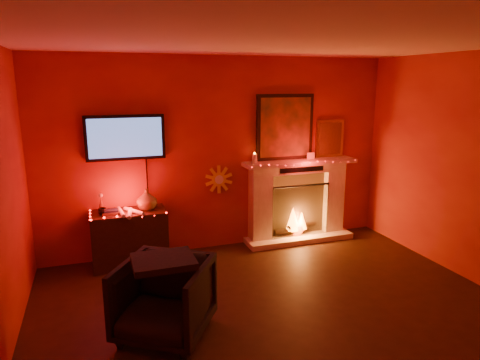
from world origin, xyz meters
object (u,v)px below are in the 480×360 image
(tv, at_px, (125,138))
(console_table, at_px, (130,235))
(armchair, at_px, (164,299))
(fireplace, at_px, (297,193))
(sunburst_clock, at_px, (219,179))

(tv, distance_m, console_table, 1.27)
(tv, distance_m, armchair, 2.35)
(fireplace, relative_size, armchair, 2.69)
(sunburst_clock, bearing_deg, tv, -178.76)
(fireplace, relative_size, sunburst_clock, 5.45)
(tv, xyz_separation_m, console_table, (-0.03, -0.19, -1.25))
(fireplace, xyz_separation_m, tv, (-2.44, 0.06, 0.92))
(sunburst_clock, bearing_deg, fireplace, -4.37)
(fireplace, bearing_deg, armchair, -140.59)
(fireplace, bearing_deg, sunburst_clock, 175.63)
(console_table, height_order, armchair, console_table)
(sunburst_clock, height_order, console_table, sunburst_clock)
(fireplace, xyz_separation_m, sunburst_clock, (-1.19, 0.09, 0.28))
(console_table, bearing_deg, tv, 82.30)
(tv, relative_size, sunburst_clock, 3.10)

